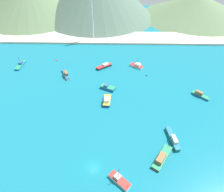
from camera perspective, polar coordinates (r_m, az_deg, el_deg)
name	(u,v)px	position (r m, az deg, el deg)	size (l,w,h in m)	color
ground	(99,105)	(91.50, -3.49, -2.58)	(260.00, 280.00, 0.50)	#146B7F
fishing_boat_0	(119,180)	(69.08, 2.05, -22.15)	(7.20, 6.77, 6.81)	silver
fishing_boat_1	(104,66)	(115.04, -2.18, 8.23)	(8.68, 7.10, 2.04)	#232328
fishing_boat_2	(200,95)	(103.30, 23.16, 0.31)	(7.41, 6.87, 2.43)	#1E5BA8
fishing_boat_3	(173,139)	(80.60, 16.45, -11.23)	(3.63, 10.98, 2.64)	#198466
fishing_boat_4	(107,101)	(91.79, -1.41, -1.27)	(3.40, 7.59, 2.79)	#14478C
fishing_boat_6	(108,87)	(99.32, -1.18, 2.41)	(7.68, 5.67, 2.38)	#1E5BA8
fishing_boat_7	(20,65)	(126.99, -23.97, 7.87)	(3.24, 9.69, 5.51)	#1E5BA8
fishing_boat_8	(162,158)	(74.79, 13.58, -16.23)	(8.56, 10.68, 2.58)	brown
fishing_boat_9	(137,66)	(116.09, 6.87, 8.33)	(7.58, 6.34, 4.81)	silver
fishing_boat_10	(66,74)	(110.88, -12.62, 5.96)	(6.02, 10.00, 2.84)	silver
buoy_0	(56,60)	(125.81, -15.09, 9.53)	(0.88, 0.88, 0.88)	red
buoy_1	(146,76)	(110.08, 9.51, 5.60)	(0.70, 0.70, 0.70)	#232328
beach_strip	(106,38)	(147.24, -1.69, 15.79)	(247.00, 17.77, 1.20)	beige
hill_east	(197,6)	(195.55, 22.46, 22.00)	(88.68, 88.68, 17.93)	#56704C
radio_tower	(92,13)	(138.28, -5.54, 21.85)	(3.58, 2.87, 35.84)	silver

